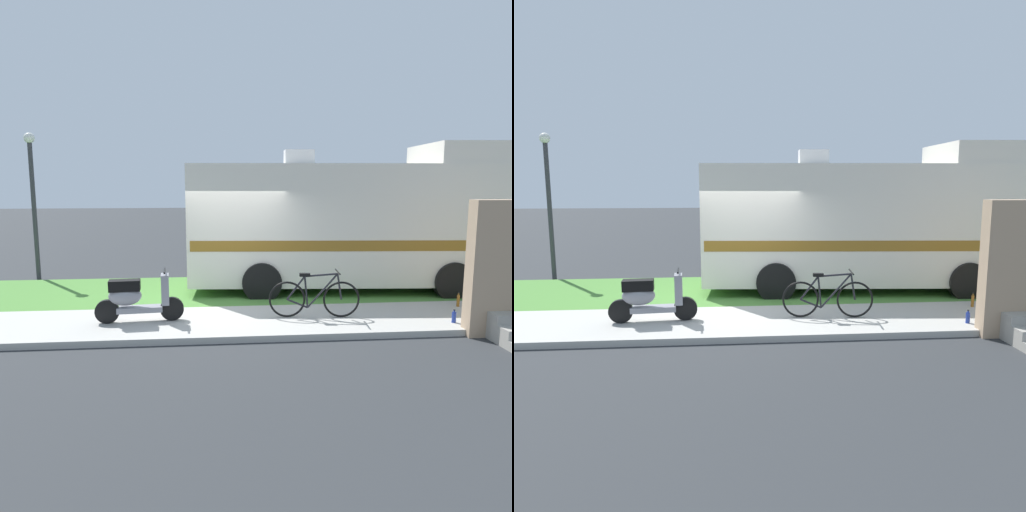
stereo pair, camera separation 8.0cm
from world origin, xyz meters
TOP-DOWN VIEW (x-y plane):
  - ground_plane at (0.00, 0.00)m, footprint 80.00×80.00m
  - sidewalk at (0.00, -1.20)m, footprint 24.00×2.00m
  - grass_strip at (0.00, 1.50)m, footprint 24.00×3.40m
  - motorhome_rv at (2.98, 1.70)m, footprint 7.65×3.17m
  - scooter at (-1.80, -1.15)m, footprint 1.62×0.50m
  - bicycle at (1.55, -1.17)m, footprint 1.74×0.52m
  - pickup_truck_near at (4.04, 5.66)m, footprint 5.36×2.38m
  - bottle_green at (4.05, -1.76)m, footprint 0.08×0.08m
  - bottle_spare at (4.72, -0.66)m, footprint 0.06×0.06m
  - street_lamp_post at (-5.18, 3.60)m, footprint 0.28×0.28m

SIDE VIEW (x-z plane):
  - ground_plane at x=0.00m, z-range 0.00..0.00m
  - grass_strip at x=0.00m, z-range 0.00..0.08m
  - sidewalk at x=0.00m, z-range 0.00..0.12m
  - bottle_green at x=4.05m, z-range 0.10..0.35m
  - bottle_spare at x=4.72m, z-range 0.10..0.40m
  - bicycle at x=1.55m, z-range 0.06..0.96m
  - scooter at x=-1.80m, z-range 0.09..1.06m
  - pickup_truck_near at x=4.04m, z-range 0.07..1.79m
  - motorhome_rv at x=2.98m, z-range -0.09..3.51m
  - street_lamp_post at x=-5.18m, z-range 0.45..4.43m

